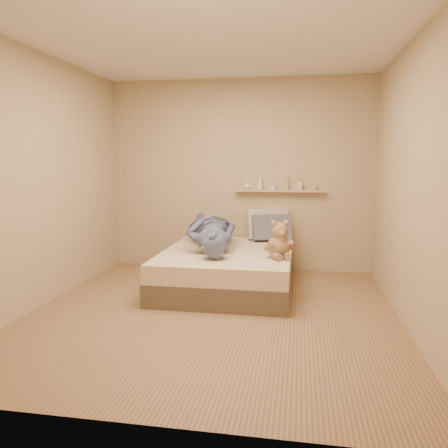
% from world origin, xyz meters
% --- Properties ---
extents(room, '(3.80, 3.80, 3.80)m').
position_xyz_m(room, '(0.00, 0.00, 1.30)').
color(room, '#98704E').
rests_on(room, ground).
extents(bed, '(1.50, 1.90, 0.45)m').
position_xyz_m(bed, '(0.00, 0.93, 0.22)').
color(bed, brown).
rests_on(bed, floor).
extents(game_console, '(0.19, 0.09, 0.06)m').
position_xyz_m(game_console, '(-0.09, 0.36, 0.61)').
color(game_console, silver).
rests_on(game_console, bed).
extents(teddy_bear, '(0.33, 0.34, 0.42)m').
position_xyz_m(teddy_bear, '(0.62, 0.60, 0.62)').
color(teddy_bear, '#A27559').
rests_on(teddy_bear, bed).
extents(dark_plush, '(0.17, 0.17, 0.26)m').
position_xyz_m(dark_plush, '(-0.46, 1.67, 0.56)').
color(dark_plush, black).
rests_on(dark_plush, bed).
extents(pillow_cream, '(0.60, 0.41, 0.43)m').
position_xyz_m(pillow_cream, '(0.40, 1.76, 0.65)').
color(pillow_cream, beige).
rests_on(pillow_cream, bed).
extents(pillow_grey, '(0.55, 0.38, 0.37)m').
position_xyz_m(pillow_grey, '(0.47, 1.62, 0.62)').
color(pillow_grey, '#565A68').
rests_on(pillow_grey, bed).
extents(person, '(0.97, 1.79, 0.41)m').
position_xyz_m(person, '(-0.24, 1.10, 0.65)').
color(person, slate).
rests_on(person, bed).
extents(wall_shelf, '(1.20, 0.12, 0.03)m').
position_xyz_m(wall_shelf, '(0.55, 1.84, 1.10)').
color(wall_shelf, tan).
rests_on(wall_shelf, wall_back).
extents(shelf_bottles, '(0.99, 0.12, 0.19)m').
position_xyz_m(shelf_bottles, '(0.47, 1.84, 1.18)').
color(shelf_bottles, silver).
rests_on(shelf_bottles, wall_shelf).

